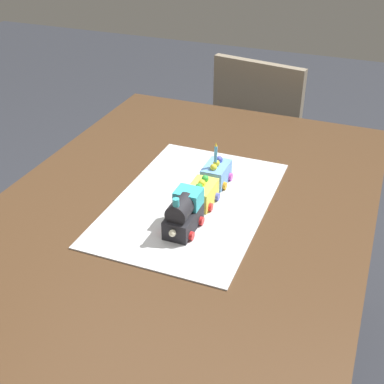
{
  "coord_description": "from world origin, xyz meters",
  "views": [
    {
      "loc": [
        -1.08,
        -0.46,
        1.51
      ],
      "look_at": [
        0.02,
        -0.02,
        0.77
      ],
      "focal_mm": 48.07,
      "sensor_mm": 36.0,
      "label": 1
    }
  ],
  "objects_px": {
    "birthday_candle": "(216,152)",
    "cake_locomotive": "(184,213)",
    "chair": "(264,138)",
    "dining_table": "(183,236)",
    "cake_car_tanker_lemon": "(202,193)",
    "cake_car_caboose_sky_blue": "(216,173)"
  },
  "relations": [
    {
      "from": "chair",
      "to": "cake_car_tanker_lemon",
      "type": "height_order",
      "value": "chair"
    },
    {
      "from": "dining_table",
      "to": "cake_car_caboose_sky_blue",
      "type": "xyz_separation_m",
      "value": [
        0.14,
        -0.05,
        0.14
      ]
    },
    {
      "from": "chair",
      "to": "cake_car_caboose_sky_blue",
      "type": "distance_m",
      "value": 0.95
    },
    {
      "from": "cake_car_tanker_lemon",
      "to": "cake_car_caboose_sky_blue",
      "type": "height_order",
      "value": "same"
    },
    {
      "from": "dining_table",
      "to": "cake_car_caboose_sky_blue",
      "type": "height_order",
      "value": "cake_car_caboose_sky_blue"
    },
    {
      "from": "cake_locomotive",
      "to": "cake_car_tanker_lemon",
      "type": "xyz_separation_m",
      "value": [
        0.13,
        -0.0,
        -0.02
      ]
    },
    {
      "from": "dining_table",
      "to": "cake_car_caboose_sky_blue",
      "type": "bearing_deg",
      "value": -19.02
    },
    {
      "from": "cake_locomotive",
      "to": "chair",
      "type": "bearing_deg",
      "value": 3.57
    },
    {
      "from": "cake_car_tanker_lemon",
      "to": "birthday_candle",
      "type": "distance_m",
      "value": 0.13
    },
    {
      "from": "cake_locomotive",
      "to": "birthday_candle",
      "type": "height_order",
      "value": "birthday_candle"
    },
    {
      "from": "chair",
      "to": "cake_locomotive",
      "type": "distance_m",
      "value": 1.19
    },
    {
      "from": "birthday_candle",
      "to": "dining_table",
      "type": "bearing_deg",
      "value": 159.77
    },
    {
      "from": "birthday_candle",
      "to": "cake_locomotive",
      "type": "bearing_deg",
      "value": 180.0
    },
    {
      "from": "chair",
      "to": "cake_car_caboose_sky_blue",
      "type": "bearing_deg",
      "value": 104.27
    },
    {
      "from": "chair",
      "to": "cake_locomotive",
      "type": "bearing_deg",
      "value": 103.29
    },
    {
      "from": "chair",
      "to": "dining_table",
      "type": "bearing_deg",
      "value": 100.99
    },
    {
      "from": "dining_table",
      "to": "cake_car_caboose_sky_blue",
      "type": "distance_m",
      "value": 0.2
    },
    {
      "from": "cake_car_caboose_sky_blue",
      "to": "chair",
      "type": "bearing_deg",
      "value": 4.55
    },
    {
      "from": "cake_locomotive",
      "to": "cake_car_tanker_lemon",
      "type": "height_order",
      "value": "cake_locomotive"
    },
    {
      "from": "dining_table",
      "to": "birthday_candle",
      "type": "relative_size",
      "value": 22.88
    },
    {
      "from": "cake_locomotive",
      "to": "cake_car_tanker_lemon",
      "type": "relative_size",
      "value": 1.4
    },
    {
      "from": "dining_table",
      "to": "chair",
      "type": "bearing_deg",
      "value": 1.27
    }
  ]
}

